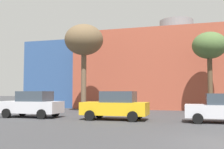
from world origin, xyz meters
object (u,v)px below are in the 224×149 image
parked_car_2 (221,108)px  parked_car_1 (116,106)px  bare_tree_0 (209,47)px  parked_car_0 (32,104)px  bare_tree_1 (84,41)px

parked_car_2 → parked_car_1: bearing=-0.0°
bare_tree_0 → parked_car_0: bearing=-149.5°
bare_tree_0 → bare_tree_1: bare_tree_1 is taller
parked_car_1 → parked_car_2: size_ratio=1.08×
bare_tree_0 → bare_tree_1: size_ratio=0.87×
parked_car_1 → bare_tree_0: size_ratio=0.61×
parked_car_0 → parked_car_1: parked_car_0 is taller
parked_car_1 → bare_tree_1: size_ratio=0.53×
parked_car_1 → bare_tree_1: bare_tree_1 is taller
bare_tree_0 → parked_car_2: bearing=-89.3°
parked_car_0 → bare_tree_0: 15.10m
parked_car_1 → bare_tree_0: (6.24, 7.29, 4.70)m
parked_car_0 → parked_car_2: size_ratio=1.08×
bare_tree_1 → parked_car_2: bearing=-27.5°
parked_car_2 → bare_tree_1: (-10.90, 5.67, 5.55)m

